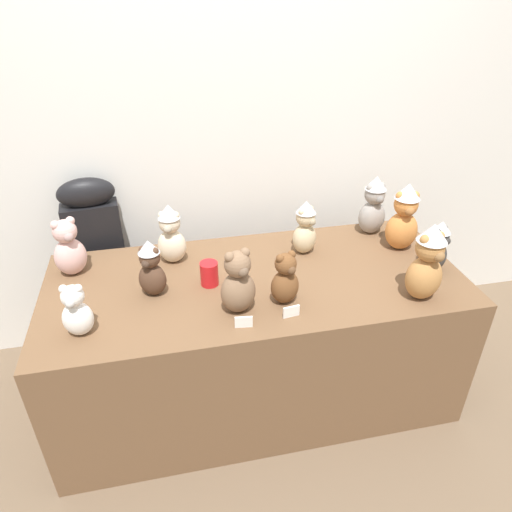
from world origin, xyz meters
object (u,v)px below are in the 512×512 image
(teddy_bear_sand, at_px, (305,228))
(teddy_bear_cocoa, at_px, (151,269))
(teddy_bear_snow, at_px, (76,312))
(teddy_bear_chestnut, at_px, (285,279))
(instrument_case, at_px, (101,268))
(party_cup_red, at_px, (209,274))
(teddy_bear_ash, at_px, (373,206))
(teddy_bear_ginger, at_px, (404,218))
(teddy_bear_cream, at_px, (171,235))
(display_table, at_px, (256,338))
(teddy_bear_caramel, at_px, (427,263))
(teddy_bear_charcoal, at_px, (438,246))
(teddy_bear_mocha, at_px, (238,283))
(teddy_bear_blush, at_px, (69,249))

(teddy_bear_sand, xyz_separation_m, teddy_bear_cocoa, (-0.74, -0.20, -0.01))
(teddy_bear_snow, xyz_separation_m, teddy_bear_chestnut, (0.82, 0.03, 0.01))
(instrument_case, xyz_separation_m, party_cup_red, (0.54, -0.54, 0.24))
(teddy_bear_sand, xyz_separation_m, teddy_bear_ash, (0.41, 0.12, 0.02))
(teddy_bear_sand, distance_m, teddy_bear_ginger, 0.49)
(teddy_bear_cream, distance_m, party_cup_red, 0.29)
(teddy_bear_snow, distance_m, teddy_bear_chestnut, 0.82)
(display_table, bearing_deg, teddy_bear_caramel, -23.21)
(display_table, height_order, teddy_bear_caramel, teddy_bear_caramel)
(teddy_bear_ginger, height_order, teddy_bear_ash, teddy_bear_ginger)
(teddy_bear_cream, xyz_separation_m, teddy_bear_charcoal, (1.19, -0.33, -0.02))
(teddy_bear_snow, bearing_deg, teddy_bear_mocha, 9.48)
(teddy_bear_cocoa, bearing_deg, teddy_bear_charcoal, 23.62)
(teddy_bear_ash, xyz_separation_m, teddy_bear_mocha, (-0.81, -0.52, -0.02))
(display_table, xyz_separation_m, teddy_bear_cream, (-0.36, 0.23, 0.50))
(display_table, distance_m, teddy_bear_mocha, 0.55)
(instrument_case, bearing_deg, teddy_bear_mocha, -56.28)
(teddy_bear_ginger, height_order, teddy_bear_caramel, teddy_bear_caramel)
(teddy_bear_blush, bearing_deg, teddy_bear_snow, -106.85)
(teddy_bear_ginger, distance_m, teddy_bear_mocha, 0.94)
(display_table, bearing_deg, teddy_bear_cocoa, -177.56)
(teddy_bear_snow, xyz_separation_m, teddy_bear_charcoal, (1.57, 0.13, 0.02))
(teddy_bear_snow, xyz_separation_m, teddy_bear_ash, (1.43, 0.53, 0.05))
(instrument_case, xyz_separation_m, teddy_bear_blush, (-0.07, -0.32, 0.32))
(teddy_bear_cocoa, height_order, teddy_bear_ash, teddy_bear_ash)
(teddy_bear_blush, xyz_separation_m, teddy_bear_cocoa, (0.36, -0.24, -0.00))
(teddy_bear_snow, relative_size, teddy_bear_cream, 0.76)
(display_table, bearing_deg, instrument_case, 144.00)
(teddy_bear_cocoa, bearing_deg, teddy_bear_ginger, 33.61)
(teddy_bear_blush, xyz_separation_m, teddy_bear_mocha, (0.70, -0.43, 0.00))
(instrument_case, xyz_separation_m, teddy_bear_chestnut, (0.83, -0.73, 0.30))
(teddy_bear_snow, bearing_deg, party_cup_red, 31.30)
(party_cup_red, bearing_deg, teddy_bear_ginger, 7.05)
(teddy_bear_mocha, bearing_deg, teddy_bear_ash, 15.35)
(teddy_bear_charcoal, bearing_deg, teddy_bear_cream, 135.08)
(teddy_bear_blush, distance_m, teddy_bear_ash, 1.51)
(teddy_bear_caramel, bearing_deg, teddy_bear_sand, 115.41)
(teddy_bear_ginger, bearing_deg, teddy_bear_snow, -159.71)
(teddy_bear_ginger, height_order, teddy_bear_chestnut, teddy_bear_ginger)
(teddy_bear_blush, height_order, teddy_bear_cocoa, teddy_bear_blush)
(instrument_case, height_order, teddy_bear_cream, instrument_case)
(teddy_bear_chestnut, relative_size, teddy_bear_charcoal, 0.96)
(teddy_bear_cream, bearing_deg, instrument_case, 158.16)
(instrument_case, bearing_deg, teddy_bear_sand, -25.40)
(teddy_bear_blush, xyz_separation_m, teddy_bear_ginger, (1.58, -0.10, 0.04))
(teddy_bear_caramel, bearing_deg, display_table, 143.27)
(teddy_bear_blush, bearing_deg, display_table, -41.72)
(teddy_bear_charcoal, bearing_deg, teddy_bear_mocha, 157.42)
(teddy_bear_cocoa, height_order, teddy_bear_charcoal, teddy_bear_cocoa)
(teddy_bear_sand, xyz_separation_m, teddy_bear_caramel, (0.38, -0.47, 0.04))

